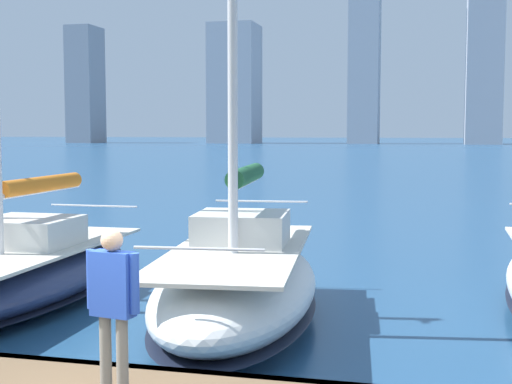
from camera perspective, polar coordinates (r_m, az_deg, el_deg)
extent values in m
cube|color=#473828|center=(8.48, -8.21, -14.06)|extent=(28.00, 0.16, 0.10)
cube|color=#999EA8|center=(172.19, 17.85, 10.92)|extent=(8.02, 7.60, 43.64)
cube|color=#9DA2AC|center=(175.69, 8.71, 12.76)|extent=(7.10, 8.40, 54.46)
cube|color=#9BA0AB|center=(179.31, -1.71, 8.62)|extent=(11.41, 11.49, 29.33)
cube|color=gray|center=(188.72, -13.49, 8.31)|extent=(6.85, 9.18, 29.38)
ellipsoid|color=white|center=(12.18, -1.43, -7.70)|extent=(3.25, 6.86, 1.27)
ellipsoid|color=black|center=(12.26, -1.42, -9.29)|extent=(3.26, 6.89, 0.10)
cube|color=beige|center=(12.05, -1.43, -4.61)|extent=(2.70, 6.02, 0.06)
cube|color=silver|center=(12.39, -1.14, -2.92)|extent=(1.69, 1.61, 0.55)
cylinder|color=silver|center=(12.80, -0.79, 0.82)|extent=(0.40, 2.78, 0.12)
cylinder|color=#1E5633|center=(12.79, -0.79, 1.36)|extent=(0.58, 2.58, 0.32)
cylinder|color=silver|center=(9.01, -4.61, -4.54)|extent=(1.68, 0.21, 0.04)
cylinder|color=silver|center=(14.91, 0.43, -0.75)|extent=(1.94, 0.24, 0.04)
ellipsoid|color=navy|center=(14.49, -18.55, -6.50)|extent=(2.99, 7.39, 0.98)
ellipsoid|color=black|center=(14.55, -18.52, -7.54)|extent=(3.01, 7.42, 0.10)
cube|color=beige|center=(14.40, -18.61, -4.47)|extent=(2.46, 6.50, 0.06)
cube|color=silver|center=(14.73, -17.74, -3.04)|extent=(1.77, 1.64, 0.55)
cylinder|color=silver|center=(15.11, -16.74, 0.14)|extent=(0.15, 3.09, 0.12)
cylinder|color=orange|center=(15.11, -16.75, 0.60)|extent=(0.35, 2.85, 0.32)
cylinder|color=silver|center=(17.20, -12.85, -1.08)|extent=(2.19, 0.06, 0.04)
cylinder|color=gray|center=(7.60, -10.65, -12.75)|extent=(0.12, 0.12, 0.81)
cylinder|color=gray|center=(7.72, -11.94, -12.50)|extent=(0.12, 0.12, 0.81)
cube|color=#284CB7|center=(7.47, -11.40, -7.21)|extent=(0.49, 0.27, 0.67)
cylinder|color=#284CB7|center=(7.32, -9.70, -7.22)|extent=(0.10, 0.10, 0.62)
cylinder|color=#284CB7|center=(7.62, -13.03, -6.79)|extent=(0.10, 0.10, 0.62)
sphere|color=tan|center=(7.39, -11.46, -3.80)|extent=(0.23, 0.23, 0.23)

